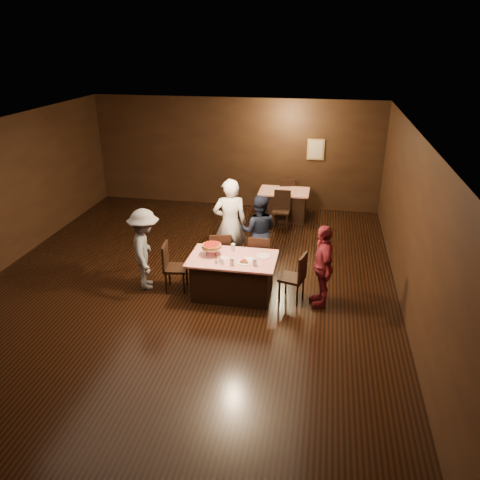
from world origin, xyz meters
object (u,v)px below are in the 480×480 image
chair_back_far (286,195)px  diner_white_jacket (230,224)px  glass_front_left (232,262)px  diner_grey_knit (145,249)px  plate_empty (263,256)px  chair_far_left (220,253)px  chair_back_near (281,210)px  diner_red_shirt (323,266)px  chair_end_right (292,277)px  back_table (284,205)px  chair_far_right (260,256)px  main_table (233,276)px  pizza_stand (212,246)px  chair_end_left (176,267)px  glass_front_right (255,262)px  glass_back (233,247)px  diner_navy_hoodie (259,231)px

chair_back_far → diner_white_jacket: (-0.84, -3.60, 0.48)m
glass_front_left → diner_grey_knit: bearing=170.2°
diner_grey_knit → plate_empty: (2.24, 0.15, -0.02)m
chair_far_left → glass_front_left: chair_far_left is taller
chair_back_near → diner_red_shirt: diner_red_shirt is taller
chair_end_right → plate_empty: 0.65m
back_table → chair_far_left: bearing=-105.4°
chair_far_right → diner_grey_knit: size_ratio=0.60×
main_table → chair_far_right: (0.40, 0.75, 0.09)m
chair_back_near → pizza_stand: 3.59m
chair_far_right → chair_end_left: same height
chair_far_right → chair_back_near: bearing=-94.6°
diner_white_jacket → pizza_stand: bearing=67.3°
chair_far_right → diner_grey_knit: bearing=18.3°
diner_red_shirt → pizza_stand: bearing=-105.2°
chair_end_left → pizza_stand: (0.70, 0.05, 0.48)m
diner_red_shirt → main_table: bearing=-104.0°
glass_front_right → chair_back_near: bearing=88.5°
chair_end_right → glass_front_right: 0.79m
chair_far_left → main_table: bearing=105.6°
chair_end_right → diner_white_jacket: 1.89m
diner_white_jacket → back_table: bearing=-122.7°
pizza_stand → glass_back: size_ratio=2.71×
diner_red_shirt → pizza_stand: size_ratio=4.03×
diner_red_shirt → chair_back_near: bearing=-175.8°
main_table → chair_end_left: bearing=180.0°
chair_end_right → diner_red_shirt: diner_red_shirt is taller
chair_far_right → glass_front_right: (0.05, -1.00, 0.37)m
chair_end_right → chair_back_near: size_ratio=1.00×
chair_back_near → glass_front_right: (-0.10, -3.73, 0.37)m
main_table → back_table: 4.22m
glass_front_left → glass_back: size_ratio=1.00×
chair_far_right → diner_white_jacket: size_ratio=0.50×
pizza_stand → glass_back: pizza_stand is taller
diner_navy_hoodie → diner_grey_knit: diner_grey_knit is taller
glass_front_left → glass_back: (-0.10, 0.60, 0.00)m
chair_far_right → chair_back_near: size_ratio=1.00×
chair_far_left → plate_empty: (0.95, -0.60, 0.30)m
chair_far_right → glass_front_right: chair_far_right is taller
main_table → chair_far_right: chair_far_right is taller
main_table → chair_end_left: (-1.10, 0.00, 0.09)m
diner_navy_hoodie → glass_front_right: bearing=93.7°
back_table → chair_back_far: 0.61m
chair_far_left → chair_back_near: 2.89m
chair_far_right → diner_red_shirt: (1.23, -0.78, 0.29)m
diner_grey_knit → chair_end_right: bearing=-109.5°
diner_grey_knit → diner_red_shirt: diner_grey_knit is taller
chair_back_near → diner_white_jacket: (-0.84, -2.30, 0.48)m
glass_back → diner_red_shirt: bearing=-11.2°
chair_end_left → diner_navy_hoodie: 1.93m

